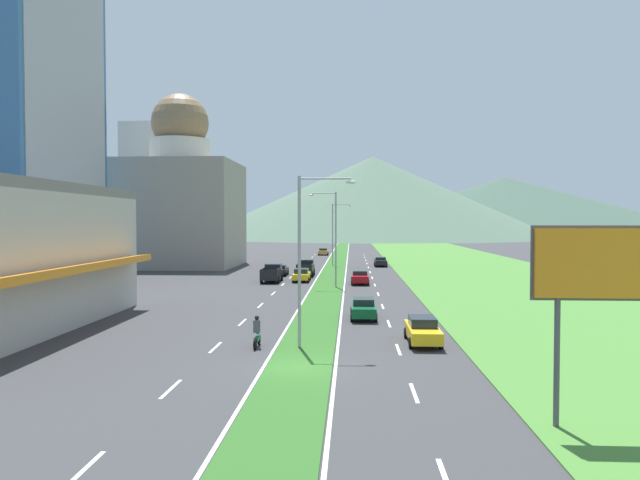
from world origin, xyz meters
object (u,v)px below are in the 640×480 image
street_lamp_mid (333,233)px  street_lamp_far (335,230)px  street_lamp_near (306,249)px  billboard_roadside (616,273)px  pickup_truck_0 (272,273)px  car_3 (302,275)px  car_4 (423,330)px  motorcycle_rider (257,334)px  car_6 (280,270)px  car_0 (360,277)px  car_5 (363,308)px  car_1 (323,251)px  car_2 (380,261)px  pickup_truck_1 (306,268)px

street_lamp_mid → street_lamp_far: bearing=91.3°
street_lamp_near → billboard_roadside: 16.64m
billboard_roadside → pickup_truck_0: billboard_roadside is taller
street_lamp_mid → street_lamp_near: bearing=-91.1°
car_3 → car_4: bearing=-163.7°
car_3 → motorcycle_rider: motorcycle_rider is taller
street_lamp_near → pickup_truck_0: 36.30m
car_4 → motorcycle_rider: bearing=-80.3°
car_3 → pickup_truck_0: pickup_truck_0 is taller
motorcycle_rider → car_6: bearing=5.3°
car_0 → car_4: bearing=5.7°
street_lamp_mid → motorcycle_rider: bearing=-96.4°
car_5 → pickup_truck_0: (-10.11, 25.28, 0.23)m
street_lamp_mid → car_5: size_ratio=2.34×
billboard_roadside → car_3: 50.38m
car_1 → car_6: bearing=175.7°
car_2 → motorcycle_rider: (-9.82, -58.86, -0.01)m
billboard_roadside → car_5: (-8.04, 22.17, -4.57)m
car_1 → car_2: car_2 is taller
billboard_roadside → car_5: billboard_roadside is taller
car_1 → pickup_truck_1: 45.64m
car_1 → car_4: 87.49m
pickup_truck_1 → motorcycle_rider: size_ratio=2.70×
car_0 → car_5: size_ratio=1.10×
street_lamp_far → pickup_truck_1: (-3.28, -16.55, -4.65)m
car_2 → street_lamp_far: bearing=-94.6°
car_2 → motorcycle_rider: size_ratio=2.34×
street_lamp_near → car_2: bearing=83.2°
street_lamp_far → car_5: 49.81m
street_lamp_far → car_2: 8.66m
car_0 → car_1: (-6.78, 55.15, -0.03)m
street_lamp_near → car_6: size_ratio=2.11×
car_2 → pickup_truck_0: (-13.77, -23.60, 0.23)m
pickup_truck_0 → car_5: bearing=-158.2°
car_5 → pickup_truck_1: pickup_truck_1 is taller
car_0 → car_3: 7.20m
car_2 → car_4: car_4 is taller
pickup_truck_1 → car_1: bearing=-0.1°
billboard_roadside → pickup_truck_0: size_ratio=1.29×
pickup_truck_0 → car_4: bearing=-158.3°
pickup_truck_0 → car_0: bearing=-100.5°
car_1 → car_2: bearing=-160.8°
car_2 → car_1: bearing=-160.8°
car_2 → street_lamp_mid: bearing=-12.5°
street_lamp_near → motorcycle_rider: size_ratio=4.79×
pickup_truck_1 → car_0: bearing=-144.2°
billboard_roadside → motorcycle_rider: billboard_roadside is taller
street_lamp_near → car_1: size_ratio=2.05×
car_1 → car_3: 52.76m
car_6 → car_4: bearing=-162.1°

